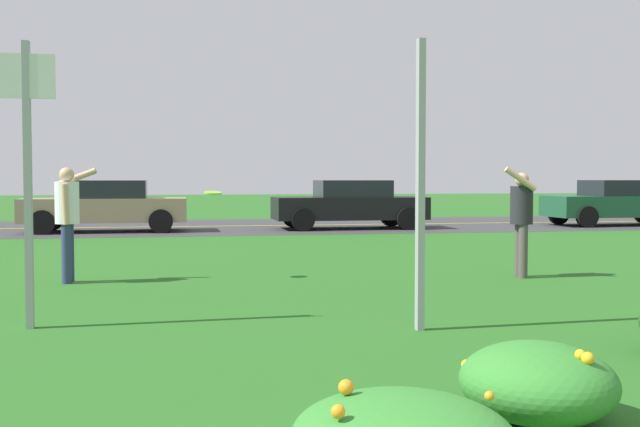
{
  "coord_description": "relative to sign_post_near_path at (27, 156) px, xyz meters",
  "views": [
    {
      "loc": [
        -1.45,
        -1.32,
        1.51
      ],
      "look_at": [
        0.47,
        8.66,
        1.05
      ],
      "focal_mm": 43.8,
      "sensor_mm": 36.0,
      "label": 1
    }
  ],
  "objects": [
    {
      "name": "frisbee_lime",
      "position": [
        2.02,
        3.48,
        -0.43
      ],
      "size": [
        0.27,
        0.27,
        0.07
      ],
      "color": "#8CD133"
    },
    {
      "name": "person_catcher_dark_shirt",
      "position": [
        6.63,
        2.84,
        -0.77
      ],
      "size": [
        0.53,
        0.5,
        1.69
      ],
      "color": "#232328",
      "rests_on": "ground"
    },
    {
      "name": "sign_post_near_path",
      "position": [
        0.0,
        0.0,
        0.0
      ],
      "size": [
        0.56,
        0.1,
        2.87
      ],
      "color": "#93969B",
      "rests_on": "ground"
    },
    {
      "name": "highway_strip",
      "position": [
        2.84,
        16.38,
        -1.72
      ],
      "size": [
        120.0,
        8.32,
        0.01
      ],
      "primitive_type": "cube",
      "color": "#38383A",
      "rests_on": "ground"
    },
    {
      "name": "person_thrower_white_shirt",
      "position": [
        -0.06,
        3.49,
        -0.72
      ],
      "size": [
        0.58,
        0.51,
        1.67
      ],
      "color": "silver",
      "rests_on": "ground"
    },
    {
      "name": "daylily_clump_front_center",
      "position": [
        3.62,
        -3.75,
        -1.48
      ],
      "size": [
        0.96,
        1.03,
        0.5
      ],
      "color": "#337F2D",
      "rests_on": "ground"
    },
    {
      "name": "car_dark_green_leftmost",
      "position": [
        15.48,
        14.51,
        -0.99
      ],
      "size": [
        4.5,
        2.0,
        1.45
      ],
      "color": "#194C2D",
      "rests_on": "ground"
    },
    {
      "name": "sign_post_by_roadside",
      "position": [
        3.82,
        -0.82,
        -0.29
      ],
      "size": [
        0.07,
        0.1,
        2.87
      ],
      "color": "#93969B",
      "rests_on": "ground"
    },
    {
      "name": "car_black_center_left",
      "position": [
        6.67,
        14.51,
        -0.99
      ],
      "size": [
        4.5,
        2.0,
        1.45
      ],
      "color": "black",
      "rests_on": "ground"
    },
    {
      "name": "ground_plane",
      "position": [
        2.84,
        4.76,
        -1.73
      ],
      "size": [
        120.0,
        120.0,
        0.0
      ],
      "primitive_type": "plane",
      "color": "#26601E"
    },
    {
      "name": "highway_center_stripe",
      "position": [
        2.84,
        16.38,
        -1.72
      ],
      "size": [
        120.0,
        0.16,
        0.0
      ],
      "primitive_type": "cube",
      "color": "yellow",
      "rests_on": "ground"
    },
    {
      "name": "car_tan_center_right",
      "position": [
        -0.39,
        14.51,
        -0.99
      ],
      "size": [
        4.5,
        2.0,
        1.45
      ],
      "color": "#937F60",
      "rests_on": "ground"
    }
  ]
}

